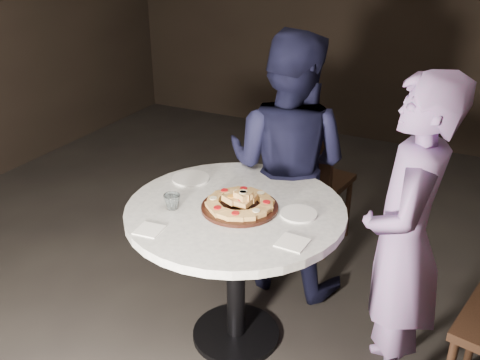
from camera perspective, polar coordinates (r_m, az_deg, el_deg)
The scene contains 12 objects.
floor at distance 3.19m, azimuth -0.76°, elevation -16.57°, with size 7.00×7.00×0.00m, color black.
table at distance 2.80m, azimuth -0.47°, elevation -5.71°, with size 1.19×1.19×0.84m.
serving_board at distance 2.70m, azimuth -0.03°, elevation -2.92°, with size 0.39×0.39×0.02m, color black.
focaccia_pile at distance 2.68m, azimuth 0.04°, elevation -2.28°, with size 0.35×0.35×0.09m.
plate_left at distance 3.02m, azimuth -5.27°, elevation 0.18°, with size 0.21×0.21×0.01m, color white.
plate_right at distance 2.66m, azimuth 6.26°, elevation -3.60°, with size 0.18×0.18×0.01m, color white.
water_glass at distance 2.70m, azimuth -7.26°, elevation -2.32°, with size 0.08×0.08×0.08m, color silver.
napkin_near at distance 2.55m, azimuth -9.66°, elevation -5.26°, with size 0.12×0.12×0.01m, color white.
napkin_far at distance 2.43m, azimuth 5.61°, elevation -6.67°, with size 0.13×0.13×0.01m, color white.
chair_far at distance 3.75m, azimuth 7.30°, elevation 0.44°, with size 0.51×0.53×0.97m.
diner_navy at distance 3.26m, azimuth 5.04°, elevation 1.54°, with size 0.80×0.62×1.64m, color black.
diner_teal at distance 2.60m, azimuth 17.06°, elevation -6.43°, with size 0.59×0.39×1.62m, color #8167A3.
Camera 1 is at (1.11, -2.09, 2.14)m, focal length 40.00 mm.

